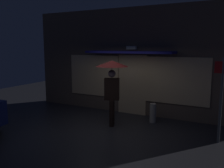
% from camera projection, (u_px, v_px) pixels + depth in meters
% --- Properties ---
extents(ground_plane, '(18.00, 18.00, 0.00)m').
position_uv_depth(ground_plane, '(103.00, 131.00, 7.27)').
color(ground_plane, '#26262B').
extents(building_facade, '(8.54, 1.00, 3.89)m').
position_uv_depth(building_facade, '(134.00, 62.00, 9.01)').
color(building_facade, brown).
rests_on(building_facade, ground).
extents(person_with_umbrella, '(1.00, 1.00, 2.07)m').
position_uv_depth(person_with_umbrella, '(112.00, 76.00, 7.55)').
color(person_with_umbrella, black).
rests_on(person_with_umbrella, ground).
extents(street_sign_post, '(0.40, 0.07, 2.23)m').
position_uv_depth(street_sign_post, '(221.00, 95.00, 6.23)').
color(street_sign_post, '#595B60').
rests_on(street_sign_post, ground).
extents(sidewalk_bollard, '(0.21, 0.21, 0.63)m').
position_uv_depth(sidewalk_bollard, '(153.00, 113.00, 8.07)').
color(sidewalk_bollard, '#B2A899').
rests_on(sidewalk_bollard, ground).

